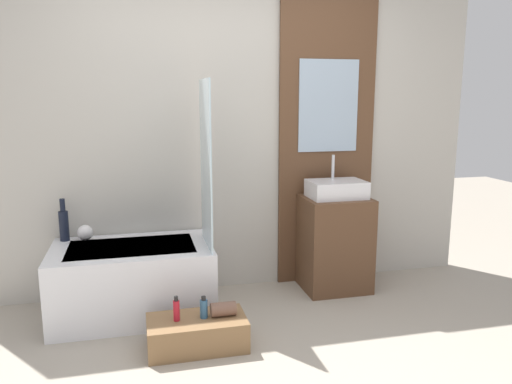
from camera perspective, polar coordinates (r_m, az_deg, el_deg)
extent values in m
cube|color=#B7B2A8|center=(4.03, -3.38, 6.99)|extent=(4.20, 0.06, 2.60)
cube|color=brown|center=(4.22, 8.10, 7.08)|extent=(0.82, 0.03, 2.60)
cube|color=#9EB2C6|center=(4.19, 8.28, 9.71)|extent=(0.51, 0.01, 0.75)
cube|color=white|center=(3.79, -13.87, -9.76)|extent=(1.13, 0.71, 0.51)
cube|color=silver|center=(3.71, -14.05, -6.11)|extent=(0.89, 0.50, 0.01)
cube|color=silver|center=(3.53, -5.74, 3.17)|extent=(0.01, 0.49, 1.18)
cube|color=olive|center=(3.31, -6.76, -15.70)|extent=(0.62, 0.33, 0.20)
cube|color=brown|center=(4.16, 8.99, -5.83)|extent=(0.53, 0.44, 0.77)
cube|color=white|center=(4.05, 9.18, 0.33)|extent=(0.44, 0.31, 0.14)
cylinder|color=silver|center=(4.10, 8.79, 2.85)|extent=(0.02, 0.02, 0.20)
cylinder|color=black|center=(3.98, -21.09, -3.65)|extent=(0.07, 0.07, 0.22)
cylinder|color=black|center=(3.94, -21.25, -1.41)|extent=(0.04, 0.04, 0.10)
sphere|color=white|center=(3.95, -18.94, -4.41)|extent=(0.12, 0.12, 0.12)
cylinder|color=#B21928|center=(3.23, -9.07, -13.25)|extent=(0.04, 0.04, 0.13)
cylinder|color=black|center=(3.19, -9.12, -11.94)|extent=(0.02, 0.02, 0.03)
cylinder|color=#2D567A|center=(3.24, -5.98, -13.15)|extent=(0.05, 0.05, 0.12)
cylinder|color=black|center=(3.22, -6.01, -11.99)|extent=(0.03, 0.03, 0.03)
cylinder|color=brown|center=(3.27, -3.76, -13.20)|extent=(0.16, 0.09, 0.09)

